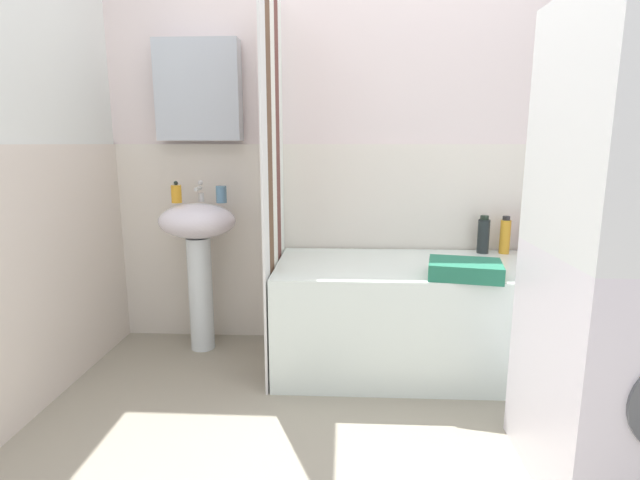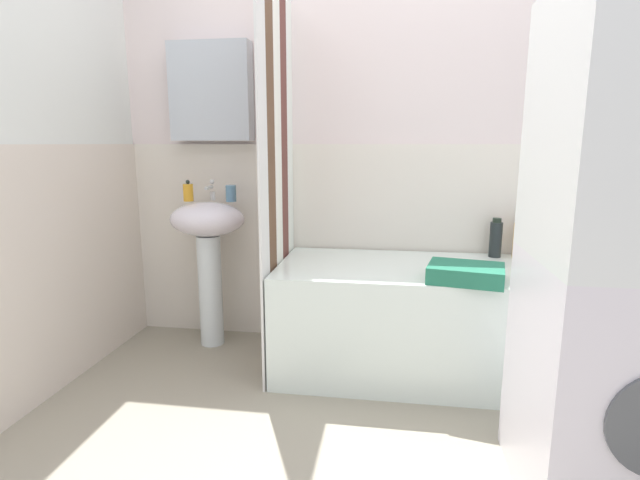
% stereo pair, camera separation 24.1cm
% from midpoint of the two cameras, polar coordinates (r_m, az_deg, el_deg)
% --- Properties ---
extents(ground_plane, '(4.80, 5.60, 0.04)m').
position_cam_midpoint_polar(ground_plane, '(2.07, 3.72, -25.13)').
color(ground_plane, gray).
extents(wall_back_tiled, '(3.60, 0.18, 2.40)m').
position_cam_midpoint_polar(wall_back_tiled, '(2.93, 2.47, 9.97)').
color(wall_back_tiled, silver).
rests_on(wall_back_tiled, ground_plane).
extents(wall_left_tiled, '(0.07, 1.81, 2.40)m').
position_cam_midpoint_polar(wall_left_tiled, '(2.53, -34.77, 7.28)').
color(wall_left_tiled, silver).
rests_on(wall_left_tiled, ground_plane).
extents(sink, '(0.44, 0.34, 0.87)m').
position_cam_midpoint_polar(sink, '(2.91, -16.37, -0.45)').
color(sink, white).
rests_on(sink, ground_plane).
extents(faucet, '(0.03, 0.12, 0.12)m').
position_cam_midpoint_polar(faucet, '(2.95, -16.16, 5.47)').
color(faucet, silver).
rests_on(faucet, sink).
extents(soap_dispenser, '(0.06, 0.06, 0.12)m').
position_cam_midpoint_polar(soap_dispenser, '(2.94, -18.73, 5.15)').
color(soap_dispenser, gold).
rests_on(soap_dispenser, sink).
extents(toothbrush_cup, '(0.06, 0.06, 0.10)m').
position_cam_midpoint_polar(toothbrush_cup, '(2.88, -13.84, 5.19)').
color(toothbrush_cup, teal).
rests_on(toothbrush_cup, sink).
extents(bathtub, '(1.61, 0.73, 0.58)m').
position_cam_midpoint_polar(bathtub, '(2.70, 9.90, -8.75)').
color(bathtub, white).
rests_on(bathtub, ground_plane).
extents(shower_curtain, '(0.01, 0.73, 2.00)m').
position_cam_midpoint_polar(shower_curtain, '(2.58, -8.13, 6.57)').
color(shower_curtain, silver).
rests_on(shower_curtain, ground_plane).
extents(lotion_bottle, '(0.05, 0.05, 0.19)m').
position_cam_midpoint_polar(lotion_bottle, '(3.03, 22.91, 0.08)').
color(lotion_bottle, '#2954A0').
rests_on(lotion_bottle, bathtub).
extents(conditioner_bottle, '(0.05, 0.05, 0.24)m').
position_cam_midpoint_polar(conditioner_bottle, '(2.98, 20.90, 0.56)').
color(conditioner_bottle, '#BE4A6E').
rests_on(conditioner_bottle, bathtub).
extents(shampoo_bottle, '(0.06, 0.06, 0.22)m').
position_cam_midpoint_polar(shampoo_bottle, '(2.96, 18.67, 0.45)').
color(shampoo_bottle, gold).
rests_on(shampoo_bottle, bathtub).
extents(body_wash_bottle, '(0.07, 0.07, 0.22)m').
position_cam_midpoint_polar(body_wash_bottle, '(2.93, 16.37, 0.50)').
color(body_wash_bottle, '#212828').
rests_on(body_wash_bottle, bathtub).
extents(towel_folded, '(0.38, 0.31, 0.08)m').
position_cam_midpoint_polar(towel_folded, '(2.38, 13.83, -3.39)').
color(towel_folded, '#257154').
rests_on(towel_folded, bathtub).
extents(washer_dryer_stack, '(0.57, 0.62, 1.68)m').
position_cam_midpoint_polar(washer_dryer_stack, '(1.87, 30.09, -1.60)').
color(washer_dryer_stack, white).
rests_on(washer_dryer_stack, ground_plane).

